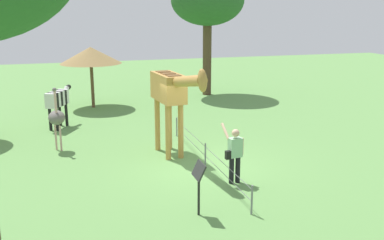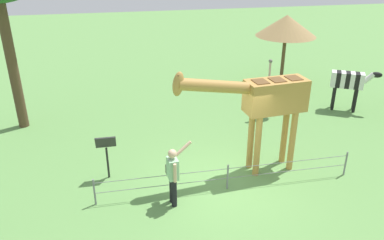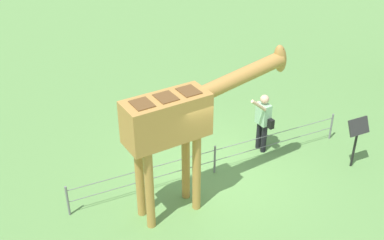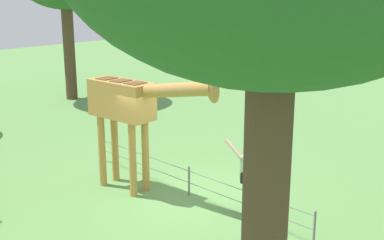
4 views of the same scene
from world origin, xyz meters
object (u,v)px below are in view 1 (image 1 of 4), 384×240
(tree_west, at_px, (208,1))
(info_sign, at_px, (199,178))
(shade_hut_far, at_px, (91,55))
(giraffe, at_px, (172,93))
(visitor, at_px, (235,153))
(zebra, at_px, (58,100))
(ostrich, at_px, (57,118))

(tree_west, bearing_deg, info_sign, -19.39)
(shade_hut_far, bearing_deg, giraffe, 12.76)
(visitor, relative_size, zebra, 0.96)
(zebra, xyz_separation_m, tree_west, (-5.21, 8.23, 4.09))
(visitor, height_order, zebra, visitor)
(visitor, height_order, tree_west, tree_west)
(visitor, xyz_separation_m, zebra, (-7.67, -4.69, 0.26))
(ostrich, distance_m, shade_hut_far, 7.11)
(visitor, relative_size, shade_hut_far, 0.55)
(zebra, distance_m, ostrich, 3.16)
(giraffe, relative_size, visitor, 2.30)
(ostrich, distance_m, tree_west, 12.46)
(tree_west, bearing_deg, giraffe, -24.62)
(zebra, distance_m, tree_west, 10.57)
(visitor, xyz_separation_m, ostrich, (-4.52, -4.75, 0.27))
(shade_hut_far, relative_size, info_sign, 2.29)
(ostrich, height_order, tree_west, tree_west)
(shade_hut_far, xyz_separation_m, info_sign, (12.89, 1.47, -1.65))
(giraffe, bearing_deg, shade_hut_far, -167.24)
(zebra, xyz_separation_m, shade_hut_far, (-3.60, 1.65, 1.44))
(zebra, relative_size, tree_west, 0.26)
(ostrich, relative_size, shade_hut_far, 0.75)
(tree_west, bearing_deg, shade_hut_far, -76.20)
(info_sign, bearing_deg, ostrich, -152.61)
(info_sign, bearing_deg, tree_west, 160.61)
(giraffe, relative_size, zebra, 2.22)
(giraffe, height_order, tree_west, tree_west)
(visitor, distance_m, shade_hut_far, 11.80)
(visitor, distance_m, zebra, 9.00)
(visitor, bearing_deg, tree_west, 164.64)
(giraffe, relative_size, ostrich, 1.70)
(giraffe, relative_size, tree_west, 0.57)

